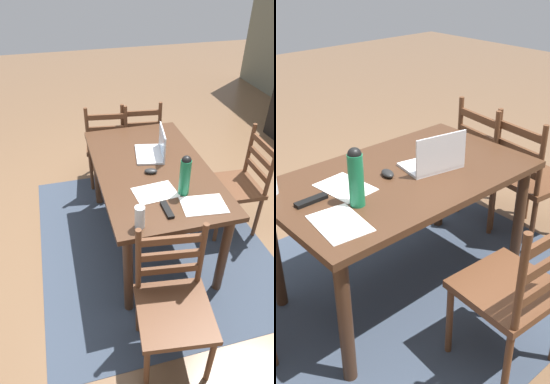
# 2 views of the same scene
# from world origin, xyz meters

# --- Properties ---
(ground_plane) EXTENTS (14.00, 14.00, 0.00)m
(ground_plane) POSITION_xyz_m (0.00, 0.00, 0.00)
(ground_plane) COLOR brown
(area_rug) EXTENTS (2.25, 1.95, 0.01)m
(area_rug) POSITION_xyz_m (0.00, 0.00, 0.00)
(area_rug) COLOR #333D4C
(area_rug) RESTS_ON ground
(dining_table) EXTENTS (1.48, 0.87, 0.78)m
(dining_table) POSITION_xyz_m (0.00, 0.00, 0.67)
(dining_table) COLOR #422819
(dining_table) RESTS_ON ground
(chair_far_head) EXTENTS (0.47, 0.47, 0.95)m
(chair_far_head) POSITION_xyz_m (0.00, 0.81, 0.46)
(chair_far_head) COLOR #56331E
(chair_far_head) RESTS_ON ground
(chair_left_near) EXTENTS (0.50, 0.50, 0.95)m
(chair_left_near) POSITION_xyz_m (-1.03, -0.18, 0.46)
(chair_left_near) COLOR #56331E
(chair_left_near) RESTS_ON ground
(chair_left_far) EXTENTS (0.49, 0.49, 0.95)m
(chair_left_far) POSITION_xyz_m (-1.03, 0.17, 0.46)
(chair_left_far) COLOR #56331E
(chair_left_far) RESTS_ON ground
(laptop) EXTENTS (0.36, 0.28, 0.23)m
(laptop) POSITION_xyz_m (-0.18, 0.08, 0.84)
(laptop) COLOR silver
(laptop) RESTS_ON dining_table
(water_bottle) EXTENTS (0.08, 0.08, 0.30)m
(water_bottle) POSITION_xyz_m (0.39, 0.11, 0.94)
(water_bottle) COLOR #197247
(water_bottle) RESTS_ON dining_table
(computer_mouse) EXTENTS (0.08, 0.11, 0.03)m
(computer_mouse) POSITION_xyz_m (0.08, -0.03, 0.80)
(computer_mouse) COLOR black
(computer_mouse) RESTS_ON dining_table
(tv_remote) EXTENTS (0.17, 0.05, 0.02)m
(tv_remote) POSITION_xyz_m (0.54, -0.06, 0.79)
(tv_remote) COLOR black
(tv_remote) RESTS_ON dining_table
(paper_stack_left) EXTENTS (0.24, 0.31, 0.00)m
(paper_stack_left) POSITION_xyz_m (0.33, -0.08, 0.78)
(paper_stack_left) COLOR white
(paper_stack_left) RESTS_ON dining_table
(paper_stack_right) EXTENTS (0.24, 0.32, 0.00)m
(paper_stack_right) POSITION_xyz_m (0.55, 0.20, 0.78)
(paper_stack_right) COLOR white
(paper_stack_right) RESTS_ON dining_table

